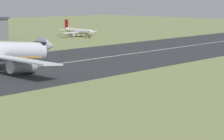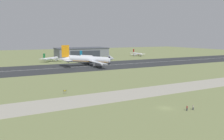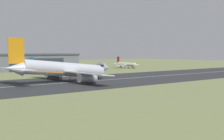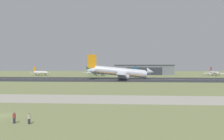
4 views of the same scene
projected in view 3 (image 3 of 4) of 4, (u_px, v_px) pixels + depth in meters
The scene contains 7 objects.
ground_plane at pixel (136, 107), 70.86m from camera, with size 685.63×685.63×0.00m, color #7A8451.
runway_strip at pixel (30, 85), 115.57m from camera, with size 445.63×53.60×0.06m, color #2B2D30.
runway_centreline at pixel (30, 85), 115.57m from camera, with size 401.07×0.70×0.01m, color silver.
hangar_building at pixel (28, 62), 212.82m from camera, with size 63.66×32.67×11.07m.
airplane_landing at pixel (64, 70), 129.90m from camera, with size 49.79×55.69×17.82m.
airplane_parked_west at pixel (43, 68), 184.48m from camera, with size 18.01×19.17×9.19m.
airplane_parked_east at pixel (126, 64), 235.91m from camera, with size 21.23×25.77×8.56m.
Camera 3 is at (-48.31, 6.18, 12.73)m, focal length 50.00 mm.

